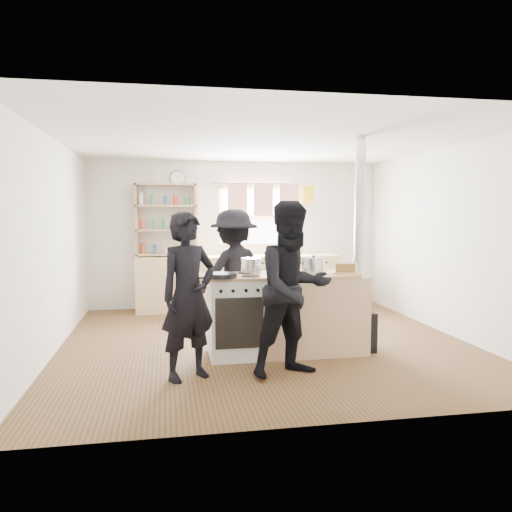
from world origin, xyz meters
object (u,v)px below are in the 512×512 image
Objects in this scene: bread_board at (345,269)px; person_near_left at (188,296)px; cooking_island at (287,314)px; skillet_greens at (221,275)px; person_near_right at (294,289)px; thermos at (301,246)px; stockpot_counter at (313,265)px; roast_tray at (282,271)px; stockpot_stove at (251,265)px; flue_heater at (358,295)px; person_far at (234,274)px.

person_near_left is at bearing -163.22° from bread_board.
cooking_island is 4.23× the size of skillet_greens.
person_near_left is 1.04m from person_near_right.
thermos is 0.18× the size of person_near_left.
stockpot_counter is at bearing 4.99° from cooking_island.
roast_tray is 0.23× the size of person_near_left.
roast_tray is 0.38m from stockpot_stove.
person_near_left is (-2.01, -0.65, 0.16)m from flue_heater.
person_near_right is 1.05× the size of person_far.
flue_heater is at bearing -1.05° from cooking_island.
stockpot_stove is 0.97m from person_near_right.
flue_heater reaches higher than bread_board.
stockpot_stove is at bearing 43.66° from skillet_greens.
flue_heater is 1.50× the size of person_far.
skillet_greens is at bearing -119.86° from thermos.
stockpot_counter is 0.37m from bread_board.
stockpot_counter reaches higher than cooking_island.
person_far reaches higher than person_near_left.
stockpot_stove is at bearing 171.77° from flue_heater.
skillet_greens is at bearing -168.08° from stockpot_counter.
person_far is (-1.36, 0.87, 0.18)m from flue_heater.
person_near_right is (-1.05, -3.52, -0.18)m from thermos.
stockpot_stove is 1.31m from flue_heater.
person_near_right is (0.66, -0.55, -0.09)m from skillet_greens.
stockpot_counter is 0.83× the size of bread_board.
thermos is 0.12× the size of flue_heater.
stockpot_counter is 0.16× the size of person_near_right.
stockpot_stove is at bearing 156.98° from cooking_island.
cooking_island is 0.86m from person_near_right.
cooking_island is 1.20× the size of person_near_left.
flue_heater is at bearing 27.42° from bread_board.
flue_heater is (1.64, 0.19, -0.30)m from skillet_greens.
stockpot_stove is 0.73m from person_far.
person_near_right reaches higher than roast_tray.
thermos is 1.23× the size of stockpot_stove.
flue_heater reaches higher than thermos.
thermos is 0.90× the size of bread_board.
roast_tray is at bearing -176.99° from stockpot_counter.
flue_heater is at bearing -1.53° from roast_tray.
person_near_right is at bearing -95.10° from roast_tray.
skillet_greens is 0.54m from stockpot_stove.
cooking_island is 0.94m from skillet_greens.
thermos is at bearing 63.11° from stockpot_stove.
roast_tray is 0.21× the size of person_near_right.
cooking_island is at bearing -175.01° from stockpot_counter.
flue_heater is 2.12m from person_near_left.
cooking_island is 0.50m from roast_tray.
skillet_greens is 0.86m from person_near_right.
person_near_left is 1.66m from person_far.
stockpot_counter is (0.37, 0.02, 0.06)m from roast_tray.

